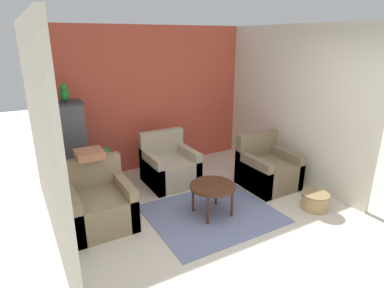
# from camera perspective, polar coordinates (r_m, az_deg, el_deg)

# --- Properties ---
(ground_plane) EXTENTS (20.00, 20.00, 0.00)m
(ground_plane) POSITION_cam_1_polar(r_m,az_deg,el_deg) (3.98, 12.19, -19.16)
(ground_plane) COLOR beige
(ground_plane) RESTS_ON ground
(wall_back_accent) EXTENTS (4.00, 0.06, 2.61)m
(wall_back_accent) POSITION_cam_1_polar(r_m,az_deg,el_deg) (6.02, -7.79, 7.83)
(wall_back_accent) COLOR #C64C38
(wall_back_accent) RESTS_ON ground_plane
(wall_left) EXTENTS (0.06, 3.19, 2.61)m
(wall_left) POSITION_cam_1_polar(r_m,az_deg,el_deg) (4.03, -25.11, 0.84)
(wall_left) COLOR beige
(wall_left) RESTS_ON ground_plane
(wall_right) EXTENTS (0.06, 3.19, 2.61)m
(wall_right) POSITION_cam_1_polar(r_m,az_deg,el_deg) (5.80, 17.25, 6.75)
(wall_right) COLOR beige
(wall_right) RESTS_ON ground_plane
(area_rug) EXTENTS (1.74, 1.50, 0.01)m
(area_rug) POSITION_cam_1_polar(r_m,az_deg,el_deg) (4.70, 3.56, -12.24)
(area_rug) COLOR slate
(area_rug) RESTS_ON ground_plane
(coffee_table) EXTENTS (0.64, 0.64, 0.46)m
(coffee_table) POSITION_cam_1_polar(r_m,az_deg,el_deg) (4.50, 3.67, -7.80)
(coffee_table) COLOR #472819
(coffee_table) RESTS_ON ground_plane
(armchair_left) EXTENTS (0.80, 0.82, 0.86)m
(armchair_left) POSITION_cam_1_polar(r_m,az_deg,el_deg) (4.50, -16.12, -10.42)
(armchair_left) COLOR #8E7A5B
(armchair_left) RESTS_ON ground_plane
(armchair_right) EXTENTS (0.80, 0.82, 0.86)m
(armchair_right) POSITION_cam_1_polar(r_m,az_deg,el_deg) (5.54, 13.22, -4.51)
(armchair_right) COLOR #7A664C
(armchair_right) RESTS_ON ground_plane
(armchair_middle) EXTENTS (0.80, 0.82, 0.86)m
(armchair_middle) POSITION_cam_1_polar(r_m,az_deg,el_deg) (5.52, -4.06, -4.10)
(armchair_middle) COLOR tan
(armchair_middle) RESTS_ON ground_plane
(birdcage) EXTENTS (0.49, 0.49, 1.49)m
(birdcage) POSITION_cam_1_polar(r_m,az_deg,el_deg) (5.35, -20.64, -0.93)
(birdcage) COLOR #353539
(birdcage) RESTS_ON ground_plane
(parrot) EXTENTS (0.13, 0.23, 0.28)m
(parrot) POSITION_cam_1_polar(r_m,az_deg,el_deg) (5.15, -21.77, 8.40)
(parrot) COLOR #1E842D
(parrot) RESTS_ON birdcage
(potted_plant) EXTENTS (0.31, 0.28, 0.66)m
(potted_plant) POSITION_cam_1_polar(r_m,az_deg,el_deg) (5.61, -15.27, -2.96)
(potted_plant) COLOR #66605B
(potted_plant) RESTS_ON ground_plane
(wicker_basket) EXTENTS (0.39, 0.39, 0.25)m
(wicker_basket) POSITION_cam_1_polar(r_m,az_deg,el_deg) (5.08, 21.02, -9.35)
(wicker_basket) COLOR tan
(wicker_basket) RESTS_ON ground_plane
(throw_pillow) EXTENTS (0.36, 0.36, 0.10)m
(throw_pillow) POSITION_cam_1_polar(r_m,az_deg,el_deg) (4.51, -17.78, -1.70)
(throw_pillow) COLOR #B2704C
(throw_pillow) RESTS_ON armchair_left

